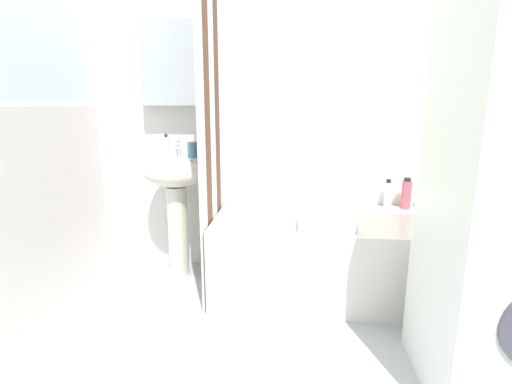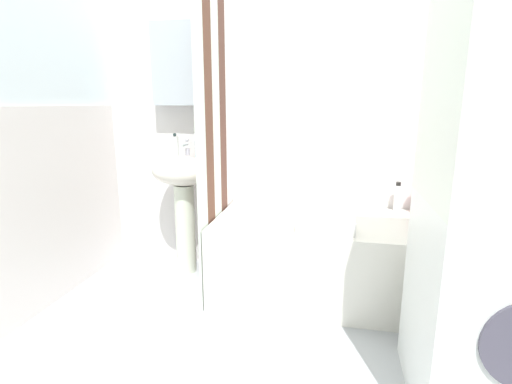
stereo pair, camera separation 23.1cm
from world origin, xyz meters
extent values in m
cube|color=#B4B9BF|center=(0.00, 0.00, -0.02)|extent=(4.80, 5.60, 0.04)
cube|color=white|center=(0.00, 1.27, 1.20)|extent=(3.60, 0.05, 2.40)
cube|color=white|center=(0.00, 1.24, 0.60)|extent=(3.60, 0.02, 1.20)
cube|color=silver|center=(-0.90, 1.18, 1.48)|extent=(0.48, 0.12, 0.56)
cube|color=white|center=(-1.57, 0.34, 1.20)|extent=(0.05, 1.81, 2.40)
cube|color=white|center=(-1.54, 0.34, 0.60)|extent=(0.02, 1.81, 1.20)
cylinder|color=silver|center=(-0.90, 1.03, 0.32)|extent=(0.14, 0.14, 0.65)
ellipsoid|color=white|center=(-0.90, 1.03, 0.75)|extent=(0.44, 0.34, 0.20)
cylinder|color=silver|center=(-0.90, 1.13, 0.87)|extent=(0.03, 0.03, 0.05)
cylinder|color=silver|center=(-0.90, 1.08, 0.93)|extent=(0.02, 0.10, 0.02)
sphere|color=silver|center=(-0.90, 1.13, 0.96)|extent=(0.03, 0.03, 0.03)
cylinder|color=white|center=(-0.96, 1.06, 0.92)|extent=(0.05, 0.05, 0.14)
sphere|color=#1D2C2B|center=(-0.96, 1.06, 1.00)|extent=(0.02, 0.02, 0.02)
cylinder|color=teal|center=(-0.78, 1.07, 0.90)|extent=(0.06, 0.06, 0.11)
cube|color=white|center=(0.22, 0.86, 0.25)|extent=(1.61, 0.72, 0.50)
cube|color=white|center=(-0.60, 0.57, 1.00)|extent=(0.01, 0.14, 2.00)
cube|color=brown|center=(-0.60, 0.71, 1.00)|extent=(0.01, 0.14, 2.00)
cube|color=white|center=(-0.60, 0.86, 1.00)|extent=(0.01, 0.14, 2.00)
cube|color=brown|center=(-0.60, 1.00, 1.00)|extent=(0.01, 0.14, 2.00)
cube|color=white|center=(-0.60, 1.15, 1.00)|extent=(0.01, 0.14, 2.00)
cylinder|color=gold|center=(0.93, 1.12, 0.61)|extent=(0.06, 0.06, 0.20)
cylinder|color=#2A2023|center=(0.93, 1.12, 0.72)|extent=(0.04, 0.04, 0.02)
cylinder|color=#2B7E5F|center=(0.81, 1.16, 0.57)|extent=(0.05, 0.05, 0.12)
cylinder|color=#2A2228|center=(0.81, 1.16, 0.64)|extent=(0.04, 0.04, 0.02)
cylinder|color=#CA5569|center=(0.68, 1.14, 0.60)|extent=(0.06, 0.06, 0.19)
cylinder|color=#1F2729|center=(0.68, 1.14, 0.71)|extent=(0.04, 0.04, 0.02)
cylinder|color=white|center=(0.56, 1.16, 0.59)|extent=(0.04, 0.04, 0.18)
cylinder|color=black|center=(0.56, 1.16, 0.69)|extent=(0.03, 0.03, 0.02)
cube|color=silver|center=(0.10, 0.66, 0.54)|extent=(0.34, 0.23, 0.08)
cube|color=white|center=(0.78, 0.04, 0.42)|extent=(0.58, 0.61, 0.85)
camera|label=1|loc=(-0.09, -1.55, 1.22)|focal=27.46mm
camera|label=2|loc=(0.14, -1.51, 1.22)|focal=27.46mm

